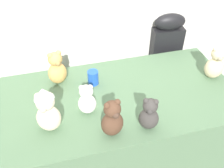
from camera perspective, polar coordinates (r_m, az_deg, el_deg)
display_table at (r=2.07m, az=-0.00°, el=-10.37°), size 1.82×0.87×0.74m
instrument_case at (r=2.54m, az=11.49°, el=4.67°), size 0.29×0.14×1.03m
teddy_bear_cocoa at (r=1.49m, az=0.08°, el=-7.91°), size 0.16×0.14×0.27m
teddy_bear_cream at (r=1.53m, az=-14.41°, el=-5.74°), size 0.18×0.16×0.33m
teddy_bear_charcoal at (r=1.54m, az=8.35°, el=-6.85°), size 0.15×0.14×0.24m
teddy_bear_honey at (r=1.89m, az=-12.31°, el=3.38°), size 0.17×0.15×0.27m
teddy_bear_sand at (r=2.05m, az=22.22°, el=4.28°), size 0.16×0.15×0.27m
teddy_bear_snow at (r=1.63m, az=-5.65°, el=-3.63°), size 0.13×0.12×0.23m
party_cup_blue at (r=1.88m, az=-4.28°, el=1.45°), size 0.08×0.08×0.11m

